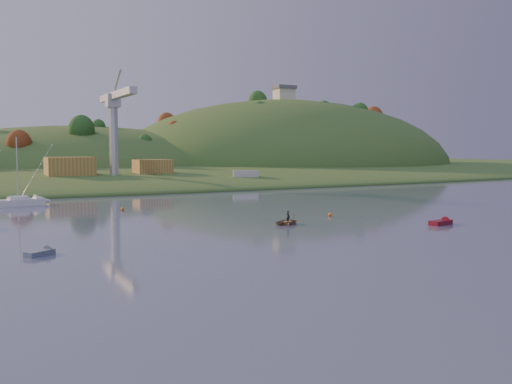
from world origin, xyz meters
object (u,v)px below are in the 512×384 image
red_tender (444,222)px  grey_dinghy (45,252)px  sailboat_far (18,202)px  canoe (288,222)px

red_tender → grey_dinghy: size_ratio=1.31×
red_tender → grey_dinghy: bearing=165.5°
red_tender → grey_dinghy: red_tender is taller
sailboat_far → red_tender: bearing=-59.8°
sailboat_far → grey_dinghy: 46.70m
canoe → grey_dinghy: (-29.18, -7.02, -0.11)m
sailboat_far → canoe: size_ratio=3.36×
sailboat_far → grey_dinghy: bearing=-104.7°
red_tender → sailboat_far: bearing=120.0°
red_tender → canoe: bearing=140.3°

